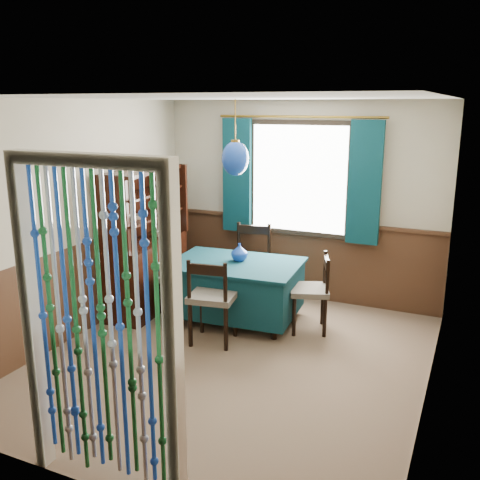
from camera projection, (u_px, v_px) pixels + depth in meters
The scene contains 22 objects.
floor at pixel (233, 360), 5.26m from camera, with size 4.00×4.00×0.00m, color brown.
ceiling at pixel (232, 98), 4.64m from camera, with size 4.00×4.00×0.00m, color silver.
wall_back at pixel (300, 202), 6.72m from camera, with size 3.60×3.60×0.00m, color #BDB39B.
wall_front at pixel (90, 311), 3.19m from camera, with size 3.60×3.60×0.00m, color #BDB39B.
wall_left at pixel (79, 220), 5.67m from camera, with size 4.00×4.00×0.00m, color #BDB39B.
wall_right at pixel (437, 260), 4.23m from camera, with size 4.00×4.00×0.00m, color #BDB39B.
wainscot_back at pixel (298, 260), 6.89m from camera, with size 3.60×3.60×0.00m, color #452A1A.
wainscot_front at pixel (99, 420), 3.39m from camera, with size 3.60×3.60×0.00m, color #452A1A.
wainscot_left at pixel (85, 287), 5.85m from camera, with size 4.00×4.00×0.00m, color #452A1A.
wainscot_right at pixel (427, 346), 4.42m from camera, with size 4.00×4.00×0.00m, color #452A1A.
window at pixel (299, 179), 6.60m from camera, with size 1.32×0.12×1.42m, color black.
doorway at pixel (98, 338), 3.29m from camera, with size 1.16×0.12×2.18m, color silver, non-canonical shape.
dining_table at pixel (236, 287), 6.14m from camera, with size 1.53×1.12×0.70m.
chair_near at pixel (212, 298), 5.54m from camera, with size 0.53×0.51×0.94m.
chair_far at pixel (251, 261), 6.77m from camera, with size 0.56×0.54×0.97m.
chair_left at pixel (168, 277), 6.42m from camera, with size 0.43×0.45×0.81m.
chair_right at pixel (312, 291), 5.86m from camera, with size 0.53×0.54×0.87m.
sideboard at pixel (147, 261), 6.49m from camera, with size 0.57×1.34×1.71m.
pendant_lamp at pixel (235, 158), 5.78m from camera, with size 0.30×0.30×0.81m.
vase_table at pixel (239, 253), 6.13m from camera, with size 0.18×0.18×0.18m, color #163A97.
bowl_shelf at pixel (137, 217), 6.10m from camera, with size 0.20×0.20×0.05m, color beige.
vase_sideboard at pixel (160, 230), 6.58m from camera, with size 0.17×0.17×0.18m, color beige.
Camera 1 is at (2.05, -4.35, 2.45)m, focal length 40.00 mm.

